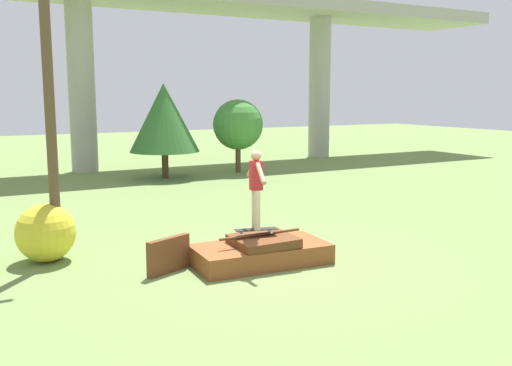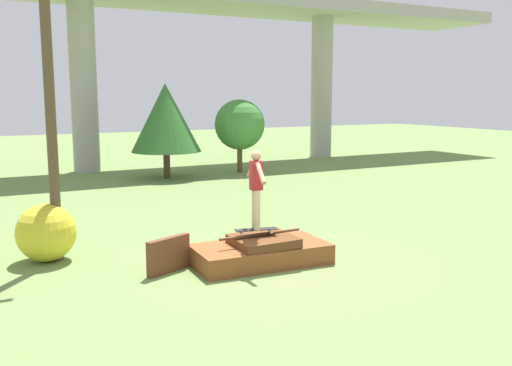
{
  "view_description": "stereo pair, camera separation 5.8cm",
  "coord_description": "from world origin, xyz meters",
  "px_view_note": "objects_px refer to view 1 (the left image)",
  "views": [
    {
      "loc": [
        -5.24,
        -9.35,
        3.25
      ],
      "look_at": [
        -0.1,
        0.0,
        1.59
      ],
      "focal_mm": 40.0,
      "sensor_mm": 36.0,
      "label": 1
    },
    {
      "loc": [
        -5.19,
        -9.38,
        3.25
      ],
      "look_at": [
        -0.1,
        0.0,
        1.59
      ],
      "focal_mm": 40.0,
      "sensor_mm": 36.0,
      "label": 2
    }
  ],
  "objects_px": {
    "skateboard": "(256,230)",
    "tree_behind_right": "(238,125)",
    "tree_behind_left": "(164,118)",
    "bush_yellow_flowering": "(46,233)",
    "utility_pole": "(49,92)",
    "skater": "(256,184)"
  },
  "relations": [
    {
      "from": "skater",
      "to": "utility_pole",
      "type": "relative_size",
      "value": 0.24
    },
    {
      "from": "tree_behind_left",
      "to": "tree_behind_right",
      "type": "bearing_deg",
      "value": 2.7
    },
    {
      "from": "bush_yellow_flowering",
      "to": "tree_behind_left",
      "type": "bearing_deg",
      "value": 58.39
    },
    {
      "from": "skateboard",
      "to": "tree_behind_left",
      "type": "distance_m",
      "value": 12.17
    },
    {
      "from": "tree_behind_left",
      "to": "skater",
      "type": "bearing_deg",
      "value": -101.58
    },
    {
      "from": "skateboard",
      "to": "skater",
      "type": "bearing_deg",
      "value": 52.03
    },
    {
      "from": "skater",
      "to": "tree_behind_right",
      "type": "distance_m",
      "value": 13.26
    },
    {
      "from": "skateboard",
      "to": "bush_yellow_flowering",
      "type": "distance_m",
      "value": 4.13
    },
    {
      "from": "utility_pole",
      "to": "tree_behind_left",
      "type": "xyz_separation_m",
      "value": [
        5.73,
        9.64,
        -0.94
      ]
    },
    {
      "from": "skateboard",
      "to": "bush_yellow_flowering",
      "type": "height_order",
      "value": "bush_yellow_flowering"
    },
    {
      "from": "skateboard",
      "to": "bush_yellow_flowering",
      "type": "relative_size",
      "value": 0.73
    },
    {
      "from": "skateboard",
      "to": "tree_behind_right",
      "type": "height_order",
      "value": "tree_behind_right"
    },
    {
      "from": "skater",
      "to": "skateboard",
      "type": "bearing_deg",
      "value": -127.97
    },
    {
      "from": "tree_behind_left",
      "to": "bush_yellow_flowering",
      "type": "distance_m",
      "value": 11.47
    },
    {
      "from": "skateboard",
      "to": "skater",
      "type": "relative_size",
      "value": 0.56
    },
    {
      "from": "skater",
      "to": "bush_yellow_flowering",
      "type": "relative_size",
      "value": 1.31
    },
    {
      "from": "skater",
      "to": "utility_pole",
      "type": "xyz_separation_m",
      "value": [
        -3.31,
        2.16,
        1.73
      ]
    },
    {
      "from": "tree_behind_left",
      "to": "bush_yellow_flowering",
      "type": "bearing_deg",
      "value": -121.61
    },
    {
      "from": "skateboard",
      "to": "tree_behind_right",
      "type": "distance_m",
      "value": 13.32
    },
    {
      "from": "tree_behind_right",
      "to": "utility_pole",
      "type": "bearing_deg",
      "value": -132.64
    },
    {
      "from": "utility_pole",
      "to": "bush_yellow_flowering",
      "type": "height_order",
      "value": "utility_pole"
    },
    {
      "from": "bush_yellow_flowering",
      "to": "skater",
      "type": "bearing_deg",
      "value": -31.55
    }
  ]
}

